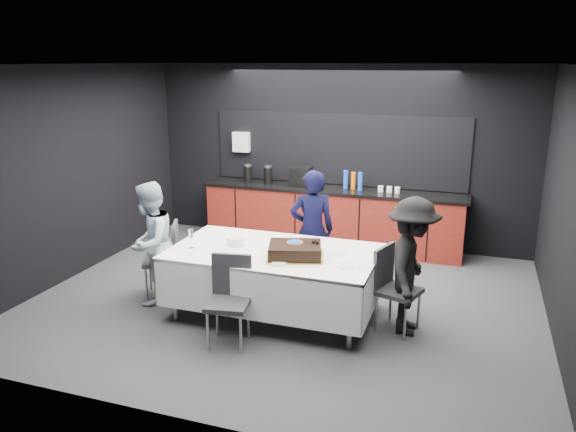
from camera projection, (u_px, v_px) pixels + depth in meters
The scene contains 18 objects.
ground at pixel (285, 300), 6.89m from camera, with size 6.00×6.00×0.00m, color #3C3C41.
room_shell at pixel (285, 150), 6.39m from camera, with size 6.04×5.04×2.82m.
kitchenette at pixel (331, 213), 8.77m from camera, with size 4.10×0.64×2.05m.
party_table at pixel (274, 262), 6.35m from camera, with size 2.32×1.32×0.78m.
cake_assembly at pixel (295, 251), 6.08m from camera, with size 0.72×0.64×0.18m.
plate_stack at pixel (236, 241), 6.47m from camera, with size 0.20×0.20×0.10m, color white.
loose_plate_near at pixel (235, 257), 6.10m from camera, with size 0.18×0.18×0.01m, color white.
loose_plate_right_a at pixel (338, 253), 6.22m from camera, with size 0.22×0.22×0.01m, color white.
loose_plate_right_b at pixel (345, 266), 5.81m from camera, with size 0.19×0.19×0.01m, color white.
loose_plate_far at pixel (276, 242), 6.59m from camera, with size 0.18×0.18×0.01m, color white.
fork_pile at pixel (279, 264), 5.86m from camera, with size 0.15×0.09×0.02m, color white.
champagne_flute at pixel (191, 235), 6.35m from camera, with size 0.06×0.06×0.22m.
chair_left at pixel (167, 254), 6.93m from camera, with size 0.56×0.56×0.92m.
chair_right at pixel (392, 282), 6.04m from camera, with size 0.53×0.53×0.92m.
chair_near at pixel (230, 293), 5.76m from camera, with size 0.49×0.49×0.92m.
person_center at pixel (312, 230), 7.06m from camera, with size 0.57×0.37×1.55m, color black.
person_left at pixel (150, 243), 6.68m from camera, with size 0.72×0.56×1.48m, color #A7C2D2.
person_right at pixel (411, 266), 5.92m from camera, with size 0.96×0.55×1.49m, color black.
Camera 1 is at (2.08, -6.00, 2.85)m, focal length 35.00 mm.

